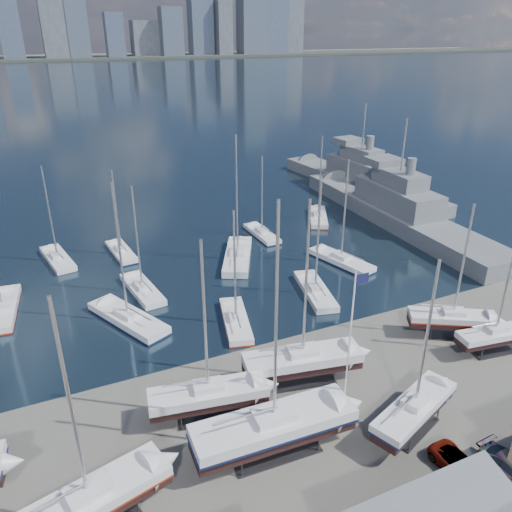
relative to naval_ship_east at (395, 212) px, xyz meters
name	(u,v)px	position (x,y,z in m)	size (l,w,h in m)	color
ground	(304,411)	(-35.26, -32.64, -1.66)	(1400.00, 1400.00, 0.00)	#605E59
water	(49,82)	(-35.26, 277.36, -1.81)	(1400.00, 600.00, 0.40)	#172635
far_shore	(31,59)	(-35.26, 537.36, -0.56)	(1400.00, 80.00, 2.20)	#2D332D
skyline	(16,18)	(-43.09, 531.12, 37.43)	(639.14, 43.80, 107.69)	#475166
sailboat_cradle_1	(89,502)	(-52.50, -36.28, 0.44)	(10.68, 5.39, 16.58)	#2D2D33
sailboat_cradle_2	(208,395)	(-42.52, -29.91, 0.39)	(9.77, 4.16, 15.49)	#2D2D33
sailboat_cradle_3	(274,427)	(-39.40, -35.39, 0.59)	(12.41, 3.92, 19.56)	#2D2D33
sailboat_cradle_4	(303,360)	(-33.48, -29.06, 0.46)	(10.79, 4.80, 16.95)	#2D2D33
sailboat_cradle_5	(415,409)	(-28.60, -37.93, 0.34)	(9.33, 5.56, 14.68)	#2D2D33
sailboat_cradle_6	(453,319)	(-16.18, -29.10, 0.31)	(8.72, 6.44, 14.16)	#2D2D33
sailboat_cradle_7	(495,335)	(-14.56, -32.94, 0.25)	(7.84, 3.18, 12.70)	#2D2D33
sailboat_moored_1	(4,310)	(-57.85, -5.29, -1.36)	(3.87, 10.31, 15.06)	black
sailboat_moored_2	(58,260)	(-51.25, 6.34, -1.34)	(4.14, 9.44, 13.78)	black
sailboat_moored_3	(128,320)	(-45.68, -12.97, -1.36)	(7.26, 11.11, 16.19)	black
sailboat_moored_4	(143,290)	(-42.81, -7.03, -1.34)	(3.70, 9.38, 13.78)	black
sailboat_moored_5	(122,253)	(-43.00, 5.20, -1.36)	(3.16, 8.59, 12.56)	black
sailboat_moored_6	(236,322)	(-35.33, -18.05, -1.36)	(4.62, 9.28, 13.36)	black
sailboat_moored_7	(238,258)	(-28.95, -3.19, -1.34)	(8.14, 11.96, 17.70)	black
sailboat_moored_8	(262,234)	(-22.35, 3.26, -1.36)	(2.58, 8.58, 12.76)	black
sailboat_moored_9	(315,292)	(-24.31, -15.88, -1.34)	(4.77, 9.92, 14.44)	black
sailboat_moored_10	(341,261)	(-16.75, -9.85, -1.36)	(5.22, 10.24, 14.75)	black
sailboat_moored_11	(318,218)	(-10.87, 5.90, -1.36)	(6.86, 9.76, 14.37)	black
naval_ship_east	(395,212)	(0.00, 0.00, 0.00)	(8.69, 45.52, 18.08)	slate
naval_ship_west	(359,181)	(5.20, 17.53, 0.00)	(10.49, 41.62, 17.71)	slate
car_c	(461,466)	(-28.34, -42.71, -1.01)	(2.17, 4.71, 1.31)	gray
flagpole	(351,339)	(-32.95, -34.95, 6.12)	(1.17, 0.12, 13.35)	white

